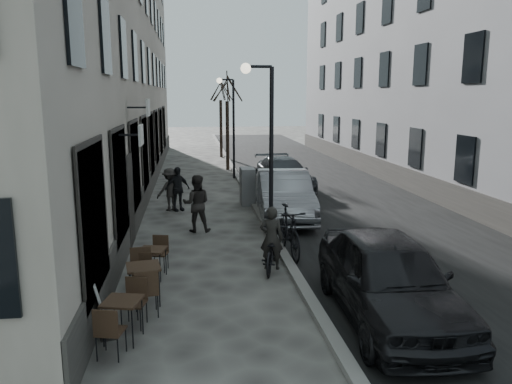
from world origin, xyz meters
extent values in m
plane|color=#3E3C38|center=(0.00, 0.00, 0.00)|extent=(120.00, 120.00, 0.00)
cube|color=black|center=(3.85, 16.00, 0.00)|extent=(7.30, 60.00, 0.00)
cube|color=gray|center=(0.20, 16.00, 0.06)|extent=(0.25, 60.00, 0.12)
cube|color=gray|center=(-6.00, 16.50, 8.00)|extent=(4.00, 35.00, 16.00)
cube|color=slate|center=(9.50, 16.50, 8.00)|extent=(4.00, 35.00, 16.00)
cylinder|color=black|center=(0.00, 6.00, 2.50)|extent=(0.12, 0.12, 5.00)
cylinder|color=black|center=(-0.35, 6.00, 5.00)|extent=(0.70, 0.08, 0.08)
sphere|color=#FFF2CC|center=(-0.70, 6.00, 4.95)|extent=(0.28, 0.28, 0.28)
cylinder|color=black|center=(0.00, 18.00, 2.50)|extent=(0.12, 0.12, 5.00)
cylinder|color=black|center=(-0.35, 18.00, 5.00)|extent=(0.70, 0.08, 0.08)
sphere|color=#FFF2CC|center=(-0.70, 18.00, 4.95)|extent=(0.28, 0.28, 0.28)
cylinder|color=black|center=(-0.10, 21.00, 1.95)|extent=(0.20, 0.20, 3.90)
cylinder|color=black|center=(-0.10, 27.00, 1.95)|extent=(0.20, 0.20, 3.90)
cube|color=black|center=(-3.45, 0.88, 0.74)|extent=(0.75, 0.75, 0.04)
cylinder|color=black|center=(-3.76, 0.69, 0.36)|extent=(0.02, 0.02, 0.72)
cylinder|color=black|center=(-3.26, 0.57, 0.36)|extent=(0.02, 0.02, 0.72)
cylinder|color=black|center=(-3.64, 1.19, 0.36)|extent=(0.02, 0.02, 0.72)
cylinder|color=black|center=(-3.14, 1.07, 0.36)|extent=(0.02, 0.02, 0.72)
cube|color=black|center=(-3.23, 2.48, 0.80)|extent=(0.77, 0.77, 0.04)
cylinder|color=black|center=(-3.46, 2.15, 0.39)|extent=(0.03, 0.03, 0.78)
cylinder|color=black|center=(-2.90, 2.25, 0.39)|extent=(0.03, 0.03, 0.78)
cylinder|color=black|center=(-3.55, 2.71, 0.39)|extent=(0.03, 0.03, 0.78)
cylinder|color=black|center=(-3.00, 2.80, 0.39)|extent=(0.03, 0.03, 0.78)
cube|color=black|center=(-3.15, 3.92, 0.70)|extent=(0.70, 0.70, 0.04)
cylinder|color=black|center=(-3.45, 3.73, 0.34)|extent=(0.02, 0.02, 0.68)
cylinder|color=black|center=(-2.97, 3.62, 0.34)|extent=(0.02, 0.02, 0.68)
cylinder|color=black|center=(-3.34, 4.21, 0.34)|extent=(0.02, 0.02, 0.68)
cylinder|color=black|center=(-2.86, 4.10, 0.34)|extent=(0.02, 0.02, 0.68)
cube|color=black|center=(-3.79, 1.17, 0.02)|extent=(0.43, 0.65, 0.04)
cube|color=silver|center=(-3.86, 1.17, 0.52)|extent=(0.39, 0.63, 0.99)
cube|color=slate|center=(-0.02, 11.68, 0.72)|extent=(0.53, 0.96, 1.44)
imported|color=black|center=(-0.27, 4.22, 0.48)|extent=(1.13, 1.95, 0.97)
imported|color=black|center=(-0.27, 4.22, 0.79)|extent=(0.66, 0.52, 1.59)
imported|color=black|center=(-2.06, 7.93, 0.90)|extent=(0.92, 0.74, 1.81)
imported|color=black|center=(-3.00, 10.97, 0.80)|extent=(1.19, 1.02, 1.59)
imported|color=black|center=(-2.73, 10.89, 0.83)|extent=(1.05, 0.78, 1.65)
imported|color=black|center=(1.49, 1.12, 0.83)|extent=(2.14, 4.95, 1.66)
imported|color=gray|center=(1.00, 9.30, 0.82)|extent=(2.11, 5.09, 1.64)
imported|color=#383C42|center=(2.00, 14.73, 0.71)|extent=(2.41, 5.04, 1.42)
imported|color=black|center=(0.35, 5.19, 0.68)|extent=(0.77, 2.28, 1.35)
camera|label=1|loc=(-2.20, -7.49, 4.27)|focal=35.00mm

